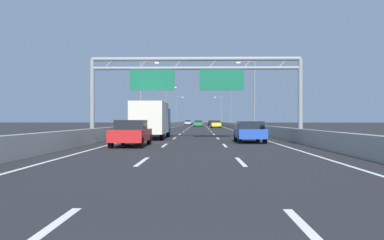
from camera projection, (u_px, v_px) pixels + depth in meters
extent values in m
plane|color=#262628|center=(199.00, 126.00, 101.58)|extent=(260.00, 260.00, 0.00)
cube|color=white|center=(41.00, 234.00, 5.14)|extent=(0.16, 3.00, 0.01)
cube|color=white|center=(142.00, 162.00, 14.13)|extent=(0.16, 3.00, 0.01)
cube|color=white|center=(165.00, 145.00, 23.13)|extent=(0.16, 3.00, 0.01)
cube|color=white|center=(174.00, 138.00, 32.13)|extent=(0.16, 3.00, 0.01)
cube|color=white|center=(180.00, 134.00, 41.13)|extent=(0.16, 3.00, 0.01)
cube|color=white|center=(184.00, 132.00, 50.13)|extent=(0.16, 3.00, 0.01)
cube|color=white|center=(186.00, 130.00, 59.12)|extent=(0.16, 3.00, 0.01)
cube|color=white|center=(188.00, 129.00, 68.12)|extent=(0.16, 3.00, 0.01)
cube|color=white|center=(189.00, 128.00, 77.12)|extent=(0.16, 3.00, 0.01)
cube|color=white|center=(190.00, 127.00, 86.12)|extent=(0.16, 3.00, 0.01)
cube|color=white|center=(191.00, 126.00, 95.12)|extent=(0.16, 3.00, 0.01)
cube|color=white|center=(192.00, 126.00, 104.12)|extent=(0.16, 3.00, 0.01)
cube|color=white|center=(193.00, 125.00, 113.11)|extent=(0.16, 3.00, 0.01)
cube|color=white|center=(193.00, 125.00, 122.11)|extent=(0.16, 3.00, 0.01)
cube|color=white|center=(194.00, 124.00, 131.11)|extent=(0.16, 3.00, 0.01)
cube|color=white|center=(194.00, 124.00, 140.11)|extent=(0.16, 3.00, 0.01)
cube|color=white|center=(194.00, 124.00, 149.11)|extent=(0.16, 3.00, 0.01)
cube|color=white|center=(195.00, 124.00, 158.10)|extent=(0.16, 3.00, 0.01)
cube|color=white|center=(313.00, 236.00, 5.06)|extent=(0.16, 3.00, 0.01)
cube|color=white|center=(241.00, 162.00, 14.06)|extent=(0.16, 3.00, 0.01)
cube|color=white|center=(225.00, 145.00, 23.06)|extent=(0.16, 3.00, 0.01)
cube|color=white|center=(218.00, 138.00, 32.06)|extent=(0.16, 3.00, 0.01)
cube|color=white|center=(214.00, 134.00, 41.06)|extent=(0.16, 3.00, 0.01)
cube|color=white|center=(211.00, 132.00, 50.05)|extent=(0.16, 3.00, 0.01)
cube|color=white|center=(210.00, 130.00, 59.05)|extent=(0.16, 3.00, 0.01)
cube|color=white|center=(208.00, 129.00, 68.05)|extent=(0.16, 3.00, 0.01)
cube|color=white|center=(207.00, 128.00, 77.05)|extent=(0.16, 3.00, 0.01)
cube|color=white|center=(206.00, 127.00, 86.05)|extent=(0.16, 3.00, 0.01)
cube|color=white|center=(206.00, 126.00, 95.04)|extent=(0.16, 3.00, 0.01)
cube|color=white|center=(205.00, 126.00, 104.04)|extent=(0.16, 3.00, 0.01)
cube|color=white|center=(205.00, 125.00, 113.04)|extent=(0.16, 3.00, 0.01)
cube|color=white|center=(204.00, 125.00, 122.04)|extent=(0.16, 3.00, 0.01)
cube|color=white|center=(204.00, 124.00, 131.04)|extent=(0.16, 3.00, 0.01)
cube|color=white|center=(204.00, 124.00, 140.04)|extent=(0.16, 3.00, 0.01)
cube|color=white|center=(204.00, 124.00, 149.03)|extent=(0.16, 3.00, 0.01)
cube|color=white|center=(203.00, 124.00, 158.03)|extent=(0.16, 3.00, 0.01)
cube|color=white|center=(176.00, 127.00, 89.69)|extent=(0.16, 176.00, 0.01)
cube|color=white|center=(221.00, 127.00, 89.48)|extent=(0.16, 176.00, 0.01)
cube|color=#9E9E99|center=(175.00, 124.00, 111.72)|extent=(0.45, 220.00, 0.95)
cube|color=#9E9E99|center=(223.00, 124.00, 111.44)|extent=(0.45, 220.00, 0.95)
cylinder|color=gray|center=(92.00, 100.00, 29.66)|extent=(0.36, 0.36, 6.20)
cylinder|color=gray|center=(300.00, 99.00, 29.34)|extent=(0.36, 0.36, 6.20)
cylinder|color=gray|center=(196.00, 59.00, 29.50)|extent=(15.93, 0.32, 0.32)
cylinder|color=gray|center=(196.00, 68.00, 29.50)|extent=(15.93, 0.26, 0.26)
cylinder|color=gray|center=(109.00, 64.00, 29.63)|extent=(0.74, 0.10, 0.74)
cylinder|color=gray|center=(144.00, 64.00, 29.58)|extent=(0.74, 0.10, 0.74)
cylinder|color=gray|center=(178.00, 64.00, 29.53)|extent=(0.74, 0.10, 0.74)
cylinder|color=gray|center=(213.00, 63.00, 29.47)|extent=(0.74, 0.10, 0.74)
cylinder|color=gray|center=(248.00, 63.00, 29.42)|extent=(0.74, 0.10, 0.74)
cylinder|color=gray|center=(283.00, 63.00, 29.37)|extent=(0.74, 0.10, 0.74)
cube|color=#0F5B3D|center=(152.00, 80.00, 29.57)|extent=(3.40, 0.12, 1.60)
cube|color=#0F5B3D|center=(222.00, 80.00, 29.46)|extent=(3.40, 0.12, 1.60)
cylinder|color=slate|center=(141.00, 96.00, 52.29)|extent=(0.20, 0.20, 9.50)
cylinder|color=slate|center=(149.00, 62.00, 52.27)|extent=(2.20, 0.12, 0.12)
cube|color=#F2EAC6|center=(157.00, 63.00, 52.25)|extent=(0.56, 0.28, 0.20)
cylinder|color=slate|center=(255.00, 96.00, 51.98)|extent=(0.20, 0.20, 9.50)
cylinder|color=slate|center=(246.00, 62.00, 52.00)|extent=(2.20, 0.12, 0.12)
cube|color=#F2EAC6|center=(238.00, 63.00, 52.03)|extent=(0.56, 0.28, 0.20)
cylinder|color=slate|center=(166.00, 106.00, 91.84)|extent=(0.20, 0.20, 9.50)
cylinder|color=slate|center=(171.00, 87.00, 91.81)|extent=(2.20, 0.12, 0.12)
cube|color=#F2EAC6|center=(175.00, 88.00, 91.79)|extent=(0.56, 0.28, 0.20)
cylinder|color=slate|center=(231.00, 106.00, 91.53)|extent=(0.20, 0.20, 9.50)
cylinder|color=slate|center=(226.00, 87.00, 91.55)|extent=(2.20, 0.12, 0.12)
cube|color=#F2EAC6|center=(222.00, 87.00, 91.57)|extent=(0.56, 0.28, 0.20)
cylinder|color=slate|center=(176.00, 111.00, 131.38)|extent=(0.20, 0.20, 9.50)
cylinder|color=slate|center=(179.00, 97.00, 131.36)|extent=(2.20, 0.12, 0.12)
cube|color=#F2EAC6|center=(183.00, 97.00, 131.34)|extent=(0.56, 0.28, 0.20)
cylinder|color=slate|center=(222.00, 110.00, 131.07)|extent=(0.20, 0.20, 9.50)
cylinder|color=slate|center=(218.00, 97.00, 131.09)|extent=(2.20, 0.12, 0.12)
cube|color=#F2EAC6|center=(215.00, 97.00, 131.11)|extent=(0.56, 0.28, 0.20)
cube|color=red|center=(131.00, 135.00, 22.45)|extent=(1.84, 4.45, 0.67)
cube|color=black|center=(131.00, 125.00, 22.39)|extent=(1.62, 1.92, 0.54)
cylinder|color=black|center=(123.00, 139.00, 24.14)|extent=(0.22, 0.64, 0.64)
cylinder|color=black|center=(149.00, 139.00, 24.11)|extent=(0.22, 0.64, 0.64)
cylinder|color=black|center=(111.00, 142.00, 20.79)|extent=(0.22, 0.64, 0.64)
cylinder|color=black|center=(141.00, 142.00, 20.76)|extent=(0.22, 0.64, 0.64)
cube|color=black|center=(211.00, 123.00, 108.25)|extent=(1.90, 4.44, 0.65)
cube|color=black|center=(211.00, 121.00, 107.98)|extent=(1.67, 1.92, 0.46)
cylinder|color=black|center=(208.00, 124.00, 109.94)|extent=(0.22, 0.64, 0.64)
cylinder|color=black|center=(214.00, 124.00, 109.91)|extent=(0.22, 0.64, 0.64)
cylinder|color=black|center=(209.00, 124.00, 106.60)|extent=(0.22, 0.64, 0.64)
cylinder|color=black|center=(215.00, 124.00, 106.57)|extent=(0.22, 0.64, 0.64)
cube|color=#2347AD|center=(249.00, 133.00, 26.26)|extent=(1.82, 4.11, 0.62)
cube|color=black|center=(250.00, 125.00, 25.76)|extent=(1.60, 1.90, 0.50)
cylinder|color=black|center=(236.00, 137.00, 27.78)|extent=(0.22, 0.64, 0.64)
cylinder|color=black|center=(258.00, 137.00, 27.75)|extent=(0.22, 0.64, 0.64)
cylinder|color=black|center=(240.00, 139.00, 24.76)|extent=(0.22, 0.64, 0.64)
cylinder|color=black|center=(265.00, 139.00, 24.73)|extent=(0.22, 0.64, 0.64)
cube|color=yellow|center=(216.00, 124.00, 75.26)|extent=(1.82, 4.25, 0.68)
cube|color=black|center=(216.00, 122.00, 74.79)|extent=(1.60, 1.83, 0.44)
cylinder|color=black|center=(212.00, 126.00, 76.85)|extent=(0.22, 0.64, 0.64)
cylinder|color=black|center=(220.00, 126.00, 76.82)|extent=(0.22, 0.64, 0.64)
cylinder|color=black|center=(212.00, 126.00, 73.70)|extent=(0.22, 0.64, 0.64)
cylinder|color=black|center=(221.00, 126.00, 73.67)|extent=(0.22, 0.64, 0.64)
cube|color=#A8ADB2|center=(188.00, 123.00, 121.33)|extent=(1.88, 4.44, 0.64)
cube|color=black|center=(188.00, 121.00, 121.28)|extent=(1.66, 1.90, 0.54)
cylinder|color=black|center=(186.00, 124.00, 123.02)|extent=(0.22, 0.64, 0.64)
cylinder|color=black|center=(191.00, 124.00, 122.98)|extent=(0.22, 0.64, 0.64)
cylinder|color=black|center=(185.00, 124.00, 119.68)|extent=(0.22, 0.64, 0.64)
cylinder|color=black|center=(191.00, 124.00, 119.64)|extent=(0.22, 0.64, 0.64)
cube|color=#1E7A38|center=(198.00, 124.00, 88.56)|extent=(1.85, 4.60, 0.66)
cube|color=black|center=(198.00, 121.00, 88.75)|extent=(1.63, 1.87, 0.45)
cylinder|color=black|center=(195.00, 125.00, 90.33)|extent=(0.22, 0.64, 0.64)
cylinder|color=black|center=(202.00, 125.00, 90.29)|extent=(0.22, 0.64, 0.64)
cylinder|color=black|center=(195.00, 125.00, 86.82)|extent=(0.22, 0.64, 0.64)
cylinder|color=black|center=(202.00, 125.00, 86.79)|extent=(0.22, 0.64, 0.64)
cube|color=#194799|center=(156.00, 120.00, 34.40)|extent=(2.46, 2.20, 2.05)
cube|color=beige|center=(150.00, 118.00, 30.36)|extent=(2.46, 5.47, 2.44)
cylinder|color=black|center=(144.00, 132.00, 34.62)|extent=(0.28, 0.96, 0.96)
cylinder|color=black|center=(168.00, 132.00, 34.58)|extent=(0.28, 0.96, 0.96)
cylinder|color=black|center=(133.00, 134.00, 29.05)|extent=(0.28, 0.96, 0.96)
cylinder|color=black|center=(162.00, 134.00, 29.00)|extent=(0.28, 0.96, 0.96)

